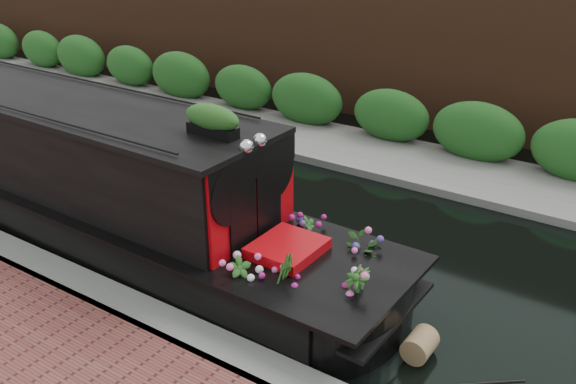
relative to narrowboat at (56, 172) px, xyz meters
The scene contains 7 objects.
ground 3.92m from the narrowboat, 27.80° to the left, with size 80.00×80.00×0.00m, color black.
near_bank_coping 3.81m from the narrowboat, 24.32° to the right, with size 40.00×0.60×0.50m, color slate.
far_bank_path 6.92m from the narrowboat, 60.58° to the left, with size 40.00×2.40×0.34m, color slate.
far_hedge 7.71m from the narrowboat, 63.89° to the left, with size 40.00×1.10×2.80m, color #1E511B.
far_brick_wall 9.63m from the narrowboat, 69.42° to the left, with size 40.00×1.00×8.00m, color #492A18.
narrowboat is the anchor object (origin of this frame).
rope_fender 7.15m from the narrowboat, ahead, with size 0.37×0.37×0.45m, color olive.
Camera 1 is at (6.07, -8.26, 5.42)m, focal length 40.00 mm.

